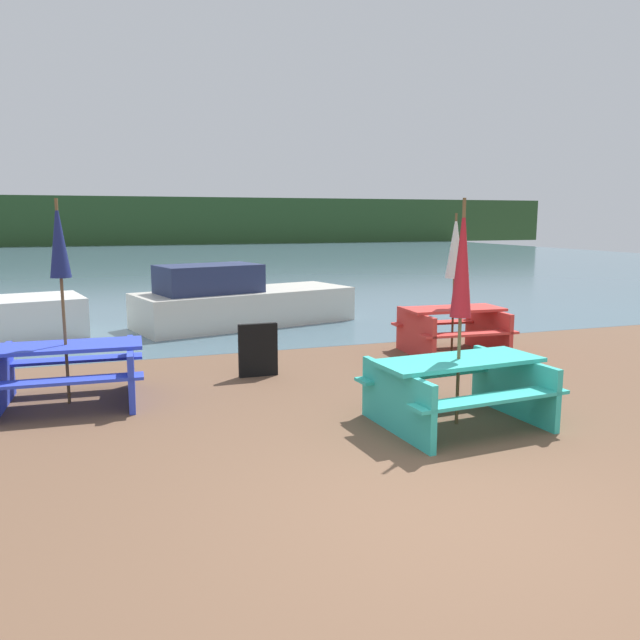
# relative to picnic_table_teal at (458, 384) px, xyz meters

# --- Properties ---
(ground_plane) EXTENTS (60.00, 60.00, 0.00)m
(ground_plane) POSITION_rel_picnic_table_teal_xyz_m (-1.17, -1.86, -0.44)
(ground_plane) COLOR brown
(water) EXTENTS (60.00, 50.00, 0.00)m
(water) POSITION_rel_picnic_table_teal_xyz_m (-1.17, 29.31, -0.44)
(water) COLOR slate
(water) RESTS_ON ground_plane
(far_treeline) EXTENTS (80.00, 1.60, 4.00)m
(far_treeline) POSITION_rel_picnic_table_teal_xyz_m (-1.17, 49.31, 1.56)
(far_treeline) COLOR #284723
(far_treeline) RESTS_ON water
(picnic_table_teal) EXTENTS (1.90, 1.52, 0.72)m
(picnic_table_teal) POSITION_rel_picnic_table_teal_xyz_m (0.00, 0.00, 0.00)
(picnic_table_teal) COLOR #33B7A8
(picnic_table_teal) RESTS_ON ground_plane
(picnic_table_blue) EXTENTS (1.79, 1.45, 0.72)m
(picnic_table_blue) POSITION_rel_picnic_table_teal_xyz_m (-4.00, 2.17, -0.00)
(picnic_table_blue) COLOR blue
(picnic_table_blue) RESTS_ON ground_plane
(picnic_table_red) EXTENTS (1.66, 1.46, 0.77)m
(picnic_table_red) POSITION_rel_picnic_table_teal_xyz_m (1.79, 3.10, 0.02)
(picnic_table_red) COLOR red
(picnic_table_red) RESTS_ON ground_plane
(umbrella_navy) EXTENTS (0.24, 0.24, 2.43)m
(umbrella_navy) POSITION_rel_picnic_table_teal_xyz_m (-4.00, 2.17, 1.49)
(umbrella_navy) COLOR brown
(umbrella_navy) RESTS_ON ground_plane
(umbrella_crimson) EXTENTS (0.22, 0.22, 2.41)m
(umbrella_crimson) POSITION_rel_picnic_table_teal_xyz_m (0.00, 0.00, 1.32)
(umbrella_crimson) COLOR brown
(umbrella_crimson) RESTS_ON ground_plane
(umbrella_white) EXTENTS (0.29, 0.29, 2.28)m
(umbrella_white) POSITION_rel_picnic_table_teal_xyz_m (1.79, 3.10, 1.30)
(umbrella_white) COLOR brown
(umbrella_white) RESTS_ON ground_plane
(boat) EXTENTS (4.75, 2.72, 1.28)m
(boat) POSITION_rel_picnic_table_teal_xyz_m (-0.93, 7.04, 0.04)
(boat) COLOR beige
(boat) RESTS_ON water
(signboard) EXTENTS (0.55, 0.08, 0.75)m
(signboard) POSITION_rel_picnic_table_teal_xyz_m (-1.55, 2.71, -0.07)
(signboard) COLOR black
(signboard) RESTS_ON ground_plane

